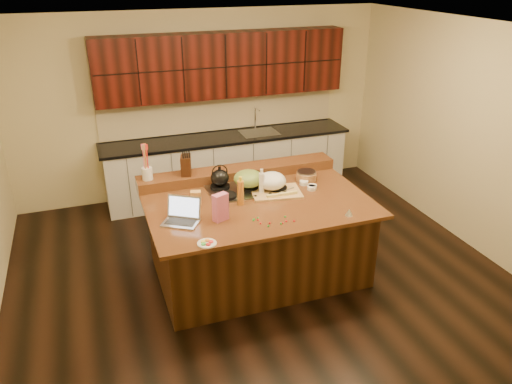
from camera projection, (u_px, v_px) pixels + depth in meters
name	position (u px, v px, depth m)	size (l,w,h in m)	color
room	(258.00, 164.00, 5.23)	(5.52, 5.02, 2.72)	black
island	(257.00, 237.00, 5.61)	(2.40, 1.60, 0.92)	black
back_ledge	(238.00, 172.00, 5.99)	(2.40, 0.30, 0.12)	black
cooktop	(249.00, 188.00, 5.66)	(0.92, 0.52, 0.05)	gray
back_counter	(226.00, 132.00, 7.38)	(3.70, 0.66, 2.40)	silver
kettle	(220.00, 178.00, 5.63)	(0.21, 0.21, 0.19)	black
green_bowl	(249.00, 179.00, 5.61)	(0.34, 0.34, 0.19)	olive
laptop	(182.00, 215.00, 4.96)	(0.44, 0.41, 0.24)	#B7B7BC
oil_bottle	(241.00, 193.00, 5.27)	(0.07, 0.07, 0.27)	#BE7221
vinegar_bottle	(262.00, 184.00, 5.51)	(0.06, 0.06, 0.25)	silver
wooden_tray	(273.00, 183.00, 5.59)	(0.60, 0.48, 0.22)	tan
ramekin_a	(311.00, 188.00, 5.66)	(0.10, 0.10, 0.04)	white
ramekin_b	(304.00, 183.00, 5.79)	(0.10, 0.10, 0.04)	white
ramekin_c	(312.00, 187.00, 5.69)	(0.10, 0.10, 0.04)	white
strainer_bowl	(306.00, 176.00, 5.91)	(0.24, 0.24, 0.09)	#996B3F
kitchen_timer	(349.00, 212.00, 5.09)	(0.08, 0.08, 0.07)	silver
pink_bag	(220.00, 207.00, 4.95)	(0.15, 0.08, 0.29)	#C95E85
candy_plate	(207.00, 243.00, 4.58)	(0.18, 0.18, 0.01)	white
package_box	(196.00, 198.00, 5.30)	(0.11, 0.08, 0.15)	gold
utensil_crock	(147.00, 174.00, 5.61)	(0.12, 0.12, 0.14)	white
knife_block	(186.00, 165.00, 5.73)	(0.11, 0.18, 0.23)	black
gumdrop_0	(294.00, 221.00, 4.97)	(0.02, 0.02, 0.02)	red
gumdrop_1	(281.00, 224.00, 4.92)	(0.02, 0.02, 0.02)	#198C26
gumdrop_2	(283.00, 223.00, 4.93)	(0.02, 0.02, 0.02)	red
gumdrop_3	(253.00, 220.00, 4.98)	(0.02, 0.02, 0.02)	#198C26
gumdrop_4	(261.00, 223.00, 4.92)	(0.02, 0.02, 0.02)	red
gumdrop_5	(254.00, 219.00, 5.00)	(0.02, 0.02, 0.02)	#198C26
gumdrop_6	(286.00, 221.00, 4.96)	(0.02, 0.02, 0.02)	red
gumdrop_7	(258.00, 218.00, 5.03)	(0.02, 0.02, 0.02)	#198C26
gumdrop_8	(270.00, 223.00, 4.93)	(0.02, 0.02, 0.02)	red
gumdrop_9	(285.00, 217.00, 5.05)	(0.02, 0.02, 0.02)	#198C26
gumdrop_10	(258.00, 220.00, 4.99)	(0.02, 0.02, 0.02)	red
gumdrop_11	(268.00, 226.00, 4.87)	(0.02, 0.02, 0.02)	#198C26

